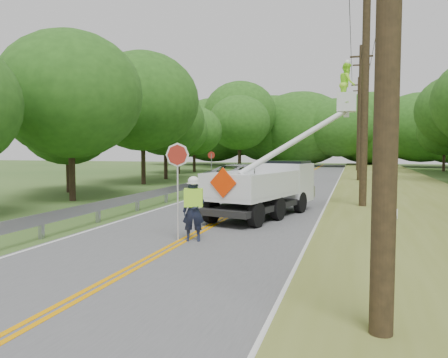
# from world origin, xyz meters

# --- Properties ---
(ground) EXTENTS (140.00, 140.00, 0.00)m
(ground) POSITION_xyz_m (0.00, 0.00, 0.00)
(ground) COLOR #325420
(ground) RESTS_ON ground
(road) EXTENTS (7.20, 96.00, 0.03)m
(road) POSITION_xyz_m (0.00, 14.00, 0.01)
(road) COLOR #545457
(road) RESTS_ON ground
(guardrail) EXTENTS (0.18, 48.00, 0.77)m
(guardrail) POSITION_xyz_m (-4.02, 14.91, 0.55)
(guardrail) COLOR #95989C
(guardrail) RESTS_ON ground
(utility_poles) EXTENTS (1.60, 43.30, 10.00)m
(utility_poles) POSITION_xyz_m (5.00, 17.02, 5.27)
(utility_poles) COLOR black
(utility_poles) RESTS_ON ground
(tall_grass_verge) EXTENTS (7.00, 96.00, 0.30)m
(tall_grass_verge) POSITION_xyz_m (7.10, 14.00, 0.15)
(tall_grass_verge) COLOR olive
(tall_grass_verge) RESTS_ON ground
(treeline_left) EXTENTS (10.53, 54.51, 11.67)m
(treeline_left) POSITION_xyz_m (-10.42, 31.82, 5.81)
(treeline_left) COLOR #332319
(treeline_left) RESTS_ON ground
(treeline_horizon) EXTENTS (55.19, 13.62, 10.78)m
(treeline_horizon) POSITION_xyz_m (0.94, 56.37, 5.50)
(treeline_horizon) COLOR #244E17
(treeline_horizon) RESTS_ON ground
(flagger) EXTENTS (1.08, 0.58, 2.78)m
(flagger) POSITION_xyz_m (0.29, 1.90, 1.01)
(flagger) COLOR #191E33
(flagger) RESTS_ON road
(bucket_truck) EXTENTS (5.12, 6.33, 6.05)m
(bucket_truck) POSITION_xyz_m (1.76, 7.81, 1.44)
(bucket_truck) COLOR black
(bucket_truck) RESTS_ON road
(suv_silver) EXTENTS (4.73, 6.52, 1.65)m
(suv_silver) POSITION_xyz_m (-2.03, 17.34, 0.84)
(suv_silver) COLOR #ACAEB4
(suv_silver) RESTS_ON road
(suv_darkgrey) EXTENTS (2.49, 5.62, 1.60)m
(suv_darkgrey) POSITION_xyz_m (-2.00, 27.51, 0.82)
(suv_darkgrey) COLOR #35353C
(suv_darkgrey) RESTS_ON road
(stop_sign_permanent) EXTENTS (0.51, 0.09, 2.42)m
(stop_sign_permanent) POSITION_xyz_m (-4.84, 19.43, 1.59)
(stop_sign_permanent) COLOR #95989C
(stop_sign_permanent) RESTS_ON ground
(yard_sign) EXTENTS (0.44, 0.20, 0.67)m
(yard_sign) POSITION_xyz_m (5.82, 5.50, 0.48)
(yard_sign) COLOR white
(yard_sign) RESTS_ON ground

